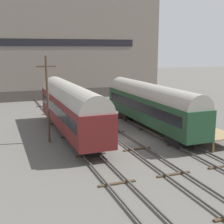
{
  "coord_description": "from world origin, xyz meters",
  "views": [
    {
      "loc": [
        -11.38,
        -26.75,
        8.75
      ],
      "look_at": [
        0.0,
        3.25,
        2.2
      ],
      "focal_mm": 50.0,
      "sensor_mm": 36.0,
      "label": 1
    }
  ],
  "objects_px": {
    "train_car_green": "(150,104)",
    "bench": "(188,119)",
    "person_worker": "(105,136)",
    "train_car_maroon": "(71,106)",
    "utility_pole": "(48,98)"
  },
  "relations": [
    {
      "from": "bench",
      "to": "person_worker",
      "type": "bearing_deg",
      "value": -171.98
    },
    {
      "from": "bench",
      "to": "person_worker",
      "type": "xyz_separation_m",
      "value": [
        -9.56,
        -1.35,
        -0.55
      ]
    },
    {
      "from": "train_car_maroon",
      "to": "train_car_green",
      "type": "bearing_deg",
      "value": -5.96
    },
    {
      "from": "train_car_green",
      "to": "bench",
      "type": "distance_m",
      "value": 4.3
    },
    {
      "from": "person_worker",
      "to": "train_car_maroon",
      "type": "bearing_deg",
      "value": 109.54
    },
    {
      "from": "person_worker",
      "to": "utility_pole",
      "type": "distance_m",
      "value": 6.5
    },
    {
      "from": "train_car_maroon",
      "to": "person_worker",
      "type": "xyz_separation_m",
      "value": [
        1.85,
        -5.21,
        -1.95
      ]
    },
    {
      "from": "person_worker",
      "to": "train_car_green",
      "type": "bearing_deg",
      "value": 32.7
    },
    {
      "from": "train_car_green",
      "to": "bench",
      "type": "xyz_separation_m",
      "value": [
        2.84,
        -2.97,
        -1.28
      ]
    },
    {
      "from": "train_car_green",
      "to": "bench",
      "type": "bearing_deg",
      "value": -46.33
    },
    {
      "from": "train_car_maroon",
      "to": "utility_pole",
      "type": "height_order",
      "value": "utility_pole"
    },
    {
      "from": "train_car_green",
      "to": "train_car_maroon",
      "type": "bearing_deg",
      "value": 174.04
    },
    {
      "from": "train_car_maroon",
      "to": "utility_pole",
      "type": "xyz_separation_m",
      "value": [
        -2.56,
        -1.63,
        1.21
      ]
    },
    {
      "from": "train_car_maroon",
      "to": "utility_pole",
      "type": "distance_m",
      "value": 3.27
    },
    {
      "from": "train_car_maroon",
      "to": "utility_pole",
      "type": "relative_size",
      "value": 2.21
    }
  ]
}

